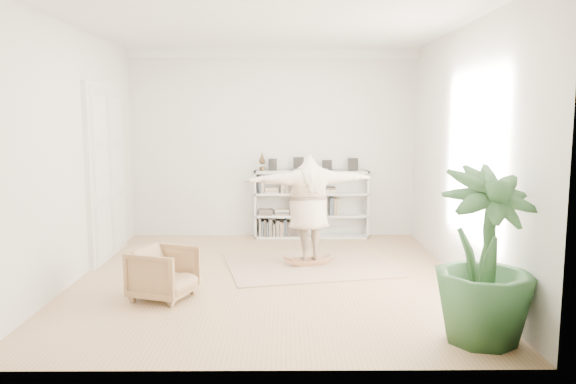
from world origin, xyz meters
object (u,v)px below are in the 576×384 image
object	(u,v)px
bookshelf	(311,205)
armchair	(164,273)
person	(309,205)
houseplant	(485,256)
rocker_board	(308,261)

from	to	relation	value
bookshelf	armchair	world-z (taller)	bookshelf
person	houseplant	xyz separation A→B (m)	(1.67, -3.05, -0.05)
rocker_board	houseplant	world-z (taller)	houseplant
bookshelf	rocker_board	xyz separation A→B (m)	(-0.14, -2.09, -0.56)
rocker_board	houseplant	distance (m)	3.58
armchair	bookshelf	bearing A→B (deg)	-9.38
rocker_board	person	world-z (taller)	person
bookshelf	person	size ratio (longest dim) A/B	1.08
rocker_board	person	xyz separation A→B (m)	(-0.00, 0.00, 0.89)
rocker_board	houseplant	size ratio (longest dim) A/B	0.32
armchair	rocker_board	bearing A→B (deg)	-30.26
person	armchair	bearing A→B (deg)	27.98
armchair	person	world-z (taller)	person
rocker_board	armchair	bearing A→B (deg)	-152.02
armchair	rocker_board	distance (m)	2.53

